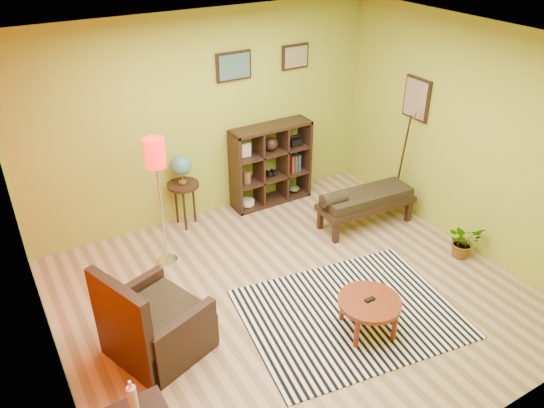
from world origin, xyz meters
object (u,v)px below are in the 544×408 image
floor_lamp (156,165)px  bench (364,200)px  coffee_table (369,304)px  potted_plant (463,244)px  cube_shelf (272,164)px  globe_table (182,174)px  armchair (153,327)px

floor_lamp → bench: floor_lamp is taller
coffee_table → potted_plant: (1.90, 0.44, -0.17)m
floor_lamp → cube_shelf: size_ratio=1.38×
cube_shelf → potted_plant: 2.82m
floor_lamp → globe_table: size_ratio=1.58×
potted_plant → globe_table: bearing=137.7°
bench → potted_plant: bench is taller
coffee_table → potted_plant: 1.95m
coffee_table → bench: (1.27, 1.65, 0.06)m
bench → cube_shelf: bearing=120.3°
globe_table → cube_shelf: cube_shelf is taller
potted_plant → cube_shelf: bearing=118.8°
bench → coffee_table: bearing=-127.7°
armchair → bench: (3.28, 0.81, 0.09)m
floor_lamp → potted_plant: (3.25, -1.79, -1.16)m
cube_shelf → globe_table: bearing=179.2°
coffee_table → floor_lamp: floor_lamp is taller
floor_lamp → potted_plant: 3.89m
armchair → potted_plant: armchair is taller
armchair → globe_table: size_ratio=1.03×
globe_table → coffee_table: bearing=-74.3°
globe_table → bench: 2.47m
coffee_table → potted_plant: bearing=13.0°
floor_lamp → cube_shelf: (1.91, 0.66, -0.74)m
globe_table → floor_lamp: bearing=-128.5°
armchair → globe_table: (1.19, 2.06, 0.48)m
coffee_table → cube_shelf: (0.55, 2.88, 0.26)m
armchair → bench: bearing=13.8°
cube_shelf → bench: (0.72, -1.23, -0.20)m
coffee_table → bench: size_ratio=0.46×
globe_table → bench: globe_table is taller
armchair → cube_shelf: 3.28m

